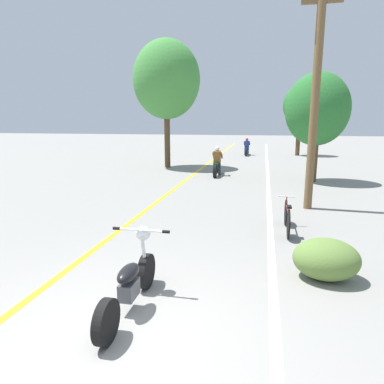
{
  "coord_description": "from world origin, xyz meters",
  "views": [
    {
      "loc": [
        1.67,
        -3.43,
        2.64
      ],
      "look_at": [
        -0.03,
        4.68,
        0.9
      ],
      "focal_mm": 32.0,
      "sensor_mm": 36.0,
      "label": 1
    }
  ],
  "objects_px": {
    "utility_pole": "(315,97)",
    "bicycle_parked": "(287,217)",
    "roadside_tree_right_near": "(317,110)",
    "roadside_tree_left": "(166,80)",
    "motorcycle_foreground": "(131,282)",
    "motorcycle_rider_far": "(247,149)",
    "motorcycle_rider_lead": "(217,165)",
    "roadside_tree_right_far": "(300,106)"
  },
  "relations": [
    {
      "from": "motorcycle_rider_far",
      "to": "bicycle_parked",
      "type": "xyz_separation_m",
      "value": [
        1.91,
        -18.46,
        -0.14
      ]
    },
    {
      "from": "roadside_tree_right_far",
      "to": "utility_pole",
      "type": "bearing_deg",
      "value": -93.91
    },
    {
      "from": "utility_pole",
      "to": "bicycle_parked",
      "type": "xyz_separation_m",
      "value": [
        -0.76,
        -2.42,
        -2.94
      ]
    },
    {
      "from": "roadside_tree_left",
      "to": "motorcycle_rider_far",
      "type": "height_order",
      "value": "roadside_tree_left"
    },
    {
      "from": "utility_pole",
      "to": "roadside_tree_right_near",
      "type": "relative_size",
      "value": 1.38
    },
    {
      "from": "roadside_tree_right_near",
      "to": "roadside_tree_right_far",
      "type": "bearing_deg",
      "value": 88.14
    },
    {
      "from": "motorcycle_foreground",
      "to": "motorcycle_rider_far",
      "type": "height_order",
      "value": "motorcycle_rider_far"
    },
    {
      "from": "roadside_tree_right_near",
      "to": "motorcycle_foreground",
      "type": "distance_m",
      "value": 12.36
    },
    {
      "from": "motorcycle_rider_far",
      "to": "roadside_tree_right_far",
      "type": "bearing_deg",
      "value": 9.83
    },
    {
      "from": "roadside_tree_right_far",
      "to": "motorcycle_rider_lead",
      "type": "bearing_deg",
      "value": -113.37
    },
    {
      "from": "roadside_tree_right_far",
      "to": "motorcycle_foreground",
      "type": "height_order",
      "value": "roadside_tree_right_far"
    },
    {
      "from": "motorcycle_rider_lead",
      "to": "roadside_tree_right_near",
      "type": "bearing_deg",
      "value": -10.89
    },
    {
      "from": "motorcycle_rider_lead",
      "to": "bicycle_parked",
      "type": "relative_size",
      "value": 1.17
    },
    {
      "from": "utility_pole",
      "to": "motorcycle_foreground",
      "type": "height_order",
      "value": "utility_pole"
    },
    {
      "from": "motorcycle_foreground",
      "to": "bicycle_parked",
      "type": "height_order",
      "value": "motorcycle_foreground"
    },
    {
      "from": "bicycle_parked",
      "to": "utility_pole",
      "type": "bearing_deg",
      "value": 72.54
    },
    {
      "from": "bicycle_parked",
      "to": "roadside_tree_right_near",
      "type": "bearing_deg",
      "value": 78.33
    },
    {
      "from": "roadside_tree_right_near",
      "to": "roadside_tree_right_far",
      "type": "xyz_separation_m",
      "value": [
        0.38,
        11.76,
        0.64
      ]
    },
    {
      "from": "roadside_tree_right_near",
      "to": "motorcycle_rider_far",
      "type": "bearing_deg",
      "value": 107.18
    },
    {
      "from": "roadside_tree_right_near",
      "to": "motorcycle_foreground",
      "type": "xyz_separation_m",
      "value": [
        -3.9,
        -11.42,
        -2.67
      ]
    },
    {
      "from": "utility_pole",
      "to": "roadside_tree_left",
      "type": "relative_size",
      "value": 0.92
    },
    {
      "from": "roadside_tree_left",
      "to": "motorcycle_foreground",
      "type": "bearing_deg",
      "value": -76.14
    },
    {
      "from": "utility_pole",
      "to": "motorcycle_rider_far",
      "type": "height_order",
      "value": "utility_pole"
    },
    {
      "from": "utility_pole",
      "to": "roadside_tree_right_near",
      "type": "xyz_separation_m",
      "value": [
        0.76,
        4.94,
        -0.21
      ]
    },
    {
      "from": "roadside_tree_left",
      "to": "bicycle_parked",
      "type": "xyz_separation_m",
      "value": [
        5.99,
        -10.58,
        -4.44
      ]
    },
    {
      "from": "roadside_tree_right_far",
      "to": "motorcycle_rider_far",
      "type": "height_order",
      "value": "roadside_tree_right_far"
    },
    {
      "from": "roadside_tree_right_near",
      "to": "motorcycle_rider_lead",
      "type": "relative_size",
      "value": 2.31
    },
    {
      "from": "utility_pole",
      "to": "motorcycle_foreground",
      "type": "relative_size",
      "value": 3.21
    },
    {
      "from": "roadside_tree_right_near",
      "to": "motorcycle_rider_far",
      "type": "height_order",
      "value": "roadside_tree_right_near"
    },
    {
      "from": "roadside_tree_right_near",
      "to": "motorcycle_rider_far",
      "type": "distance_m",
      "value": 11.9
    },
    {
      "from": "roadside_tree_right_near",
      "to": "roadside_tree_left",
      "type": "relative_size",
      "value": 0.67
    },
    {
      "from": "roadside_tree_right_near",
      "to": "motorcycle_rider_far",
      "type": "relative_size",
      "value": 2.26
    },
    {
      "from": "roadside_tree_right_far",
      "to": "bicycle_parked",
      "type": "height_order",
      "value": "roadside_tree_right_far"
    },
    {
      "from": "roadside_tree_right_near",
      "to": "motorcycle_rider_lead",
      "type": "xyz_separation_m",
      "value": [
        -4.34,
        0.83,
        -2.55
      ]
    },
    {
      "from": "utility_pole",
      "to": "motorcycle_foreground",
      "type": "bearing_deg",
      "value": -115.84
    },
    {
      "from": "roadside_tree_right_near",
      "to": "roadside_tree_right_far",
      "type": "distance_m",
      "value": 11.78
    },
    {
      "from": "utility_pole",
      "to": "bicycle_parked",
      "type": "height_order",
      "value": "utility_pole"
    },
    {
      "from": "utility_pole",
      "to": "motorcycle_rider_far",
      "type": "relative_size",
      "value": 3.12
    },
    {
      "from": "motorcycle_foreground",
      "to": "motorcycle_rider_far",
      "type": "relative_size",
      "value": 0.97
    },
    {
      "from": "motorcycle_foreground",
      "to": "roadside_tree_right_near",
      "type": "bearing_deg",
      "value": 71.16
    },
    {
      "from": "roadside_tree_right_far",
      "to": "motorcycle_rider_far",
      "type": "distance_m",
      "value": 5.04
    },
    {
      "from": "utility_pole",
      "to": "motorcycle_rider_lead",
      "type": "distance_m",
      "value": 7.34
    }
  ]
}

